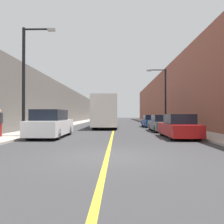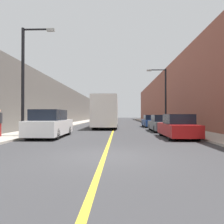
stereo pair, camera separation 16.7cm
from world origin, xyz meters
name	(u,v)px [view 1 (the left image)]	position (x,y,z in m)	size (l,w,h in m)	color
ground_plane	(107,156)	(0.00, 0.00, 0.00)	(200.00, 200.00, 0.00)	#38383A
sidewalk_left	(77,123)	(-6.71, 30.00, 0.06)	(2.51, 72.00, 0.12)	#B2AA9E
sidewalk_right	(154,123)	(6.71, 30.00, 0.06)	(2.51, 72.00, 0.12)	#B2AA9E
building_row_left	(58,106)	(-9.97, 30.00, 3.08)	(4.00, 72.00, 6.16)	#66605B
building_row_right	(173,98)	(9.97, 30.00, 4.46)	(4.00, 72.00, 8.93)	brown
road_center_line	(115,123)	(0.00, 30.00, 0.00)	(0.16, 72.00, 0.01)	gold
bus	(106,112)	(-0.91, 17.30, 1.86)	(2.55, 10.24, 3.48)	silver
parked_suv_left	(51,124)	(-4.10, 6.51, 0.86)	(2.01, 4.94, 1.85)	silver
car_right_near	(179,127)	(4.36, 6.29, 0.70)	(1.81, 4.50, 1.55)	maroon
car_right_mid	(161,124)	(4.37, 11.87, 0.68)	(1.80, 4.76, 1.50)	#51565B
car_right_far	(150,122)	(4.41, 18.69, 0.67)	(1.75, 4.73, 1.48)	navy
street_lamp_left	(26,75)	(-5.58, 6.08, 4.14)	(2.19, 0.24, 7.09)	black
street_lamp_right	(164,94)	(5.57, 16.48, 3.84)	(2.19, 0.24, 6.51)	black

